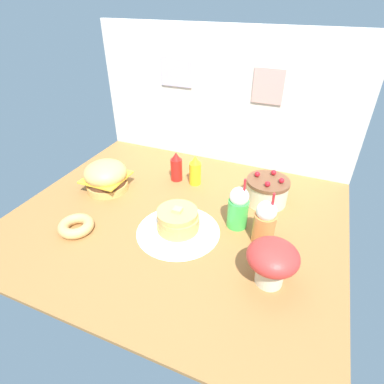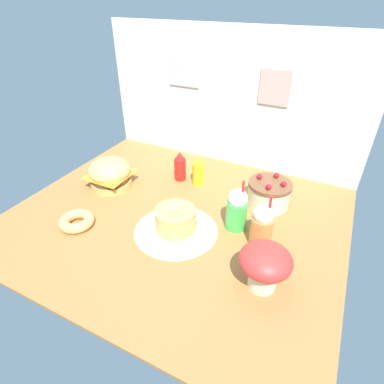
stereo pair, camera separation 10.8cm
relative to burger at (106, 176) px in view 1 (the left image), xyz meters
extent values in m
cube|color=#9E6B38|center=(0.60, -0.10, -0.11)|extent=(2.04, 1.73, 0.02)
cube|color=silver|center=(0.60, 0.76, 0.41)|extent=(2.04, 0.03, 1.03)
cube|color=silver|center=(0.22, 0.73, 0.58)|extent=(0.26, 0.01, 0.21)
cube|color=#D8A599|center=(0.93, 0.73, 0.54)|extent=(0.21, 0.01, 0.24)
cylinder|color=white|center=(0.67, -0.23, -0.10)|extent=(0.50, 0.50, 0.00)
cylinder|color=#DBA859|center=(0.00, 0.00, -0.08)|extent=(0.29, 0.29, 0.05)
cylinder|color=#59331E|center=(0.00, 0.00, -0.03)|extent=(0.27, 0.27, 0.04)
cube|color=yellow|center=(0.00, 0.00, -0.01)|extent=(0.28, 0.28, 0.01)
ellipsoid|color=#E5B260|center=(0.00, 0.00, 0.03)|extent=(0.30, 0.30, 0.17)
cylinder|color=white|center=(0.67, -0.23, -0.09)|extent=(0.39, 0.39, 0.02)
cylinder|color=#E0AD5B|center=(0.67, -0.23, -0.07)|extent=(0.25, 0.25, 0.03)
cylinder|color=#E0AD5B|center=(0.67, -0.23, -0.03)|extent=(0.25, 0.25, 0.03)
cylinder|color=#E0AD5B|center=(0.68, -0.23, 0.00)|extent=(0.24, 0.24, 0.03)
cylinder|color=#E0AD5B|center=(0.66, -0.23, 0.03)|extent=(0.24, 0.24, 0.03)
cube|color=#F7E072|center=(0.67, -0.23, 0.06)|extent=(0.05, 0.05, 0.02)
cylinder|color=beige|center=(1.09, 0.28, -0.03)|extent=(0.27, 0.27, 0.15)
cylinder|color=brown|center=(1.09, 0.28, 0.06)|extent=(0.28, 0.28, 0.02)
sphere|color=red|center=(1.17, 0.28, 0.09)|extent=(0.04, 0.04, 0.04)
sphere|color=red|center=(1.10, 0.36, 0.09)|extent=(0.04, 0.04, 0.04)
sphere|color=red|center=(1.01, 0.30, 0.09)|extent=(0.04, 0.04, 0.04)
sphere|color=red|center=(1.09, 0.20, 0.09)|extent=(0.04, 0.04, 0.04)
cylinder|color=red|center=(0.40, 0.31, -0.02)|extent=(0.09, 0.09, 0.17)
cone|color=red|center=(0.40, 0.31, 0.10)|extent=(0.07, 0.07, 0.06)
cylinder|color=yellow|center=(0.56, 0.31, -0.02)|extent=(0.09, 0.09, 0.17)
cone|color=yellow|center=(0.56, 0.31, 0.10)|extent=(0.07, 0.07, 0.06)
cylinder|color=green|center=(0.98, -0.04, -0.01)|extent=(0.12, 0.12, 0.18)
sphere|color=white|center=(0.98, -0.04, 0.11)|extent=(0.11, 0.11, 0.11)
cylinder|color=red|center=(1.00, -0.04, 0.15)|extent=(0.01, 0.03, 0.18)
cylinder|color=orange|center=(1.15, -0.12, -0.01)|extent=(0.12, 0.12, 0.18)
sphere|color=white|center=(1.15, -0.12, 0.11)|extent=(0.11, 0.11, 0.11)
cylinder|color=red|center=(1.17, -0.12, 0.15)|extent=(0.01, 0.04, 0.18)
torus|color=tan|center=(0.10, -0.46, -0.07)|extent=(0.21, 0.21, 0.06)
torus|color=#D89ED8|center=(0.10, -0.46, -0.07)|extent=(0.20, 0.20, 0.05)
cylinder|color=beige|center=(1.24, -0.40, -0.05)|extent=(0.14, 0.14, 0.11)
ellipsoid|color=red|center=(1.24, -0.40, 0.07)|extent=(0.25, 0.25, 0.14)
camera|label=1|loc=(1.30, -1.51, 1.12)|focal=28.98mm
camera|label=2|loc=(1.39, -1.46, 1.12)|focal=28.98mm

